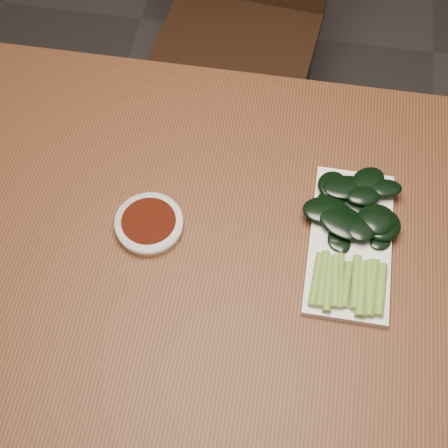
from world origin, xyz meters
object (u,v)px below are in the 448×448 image
table (232,267)px  sauce_bowl (149,224)px  gai_lan (352,228)px  serving_plate (350,242)px  chair_far (241,16)px

table → sauce_bowl: sauce_bowl is taller
sauce_bowl → gai_lan: gai_lan is taller
serving_plate → chair_far: bearing=110.1°
chair_far → serving_plate: (0.30, -0.82, 0.27)m
chair_far → gai_lan: (0.30, -0.80, 0.29)m
sauce_bowl → gai_lan: (0.34, 0.04, 0.01)m
sauce_bowl → gai_lan: size_ratio=0.39×
serving_plate → gai_lan: (-0.00, 0.02, 0.02)m
sauce_bowl → serving_plate: 0.34m
sauce_bowl → chair_far: bearing=87.3°
table → serving_plate: serving_plate is taller
gai_lan → sauce_bowl: bearing=-173.0°
chair_far → gai_lan: chair_far is taller
table → gai_lan: gai_lan is taller
chair_far → serving_plate: bearing=-64.0°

